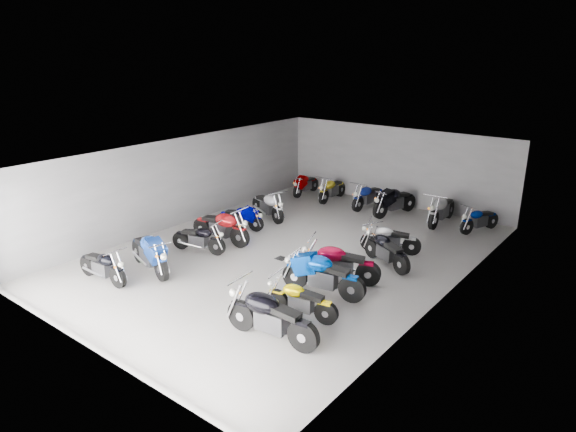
# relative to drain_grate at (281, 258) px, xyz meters

# --- Properties ---
(ground) EXTENTS (14.00, 14.00, 0.00)m
(ground) POSITION_rel_drain_grate_xyz_m (0.00, 0.50, -0.01)
(ground) COLOR gray
(ground) RESTS_ON ground
(wall_back) EXTENTS (10.00, 0.10, 3.20)m
(wall_back) POSITION_rel_drain_grate_xyz_m (0.00, 7.50, 1.59)
(wall_back) COLOR slate
(wall_back) RESTS_ON ground
(wall_left) EXTENTS (0.10, 14.00, 3.20)m
(wall_left) POSITION_rel_drain_grate_xyz_m (-5.00, 0.50, 1.59)
(wall_left) COLOR slate
(wall_left) RESTS_ON ground
(wall_right) EXTENTS (0.10, 14.00, 3.20)m
(wall_right) POSITION_rel_drain_grate_xyz_m (5.00, 0.50, 1.59)
(wall_right) COLOR slate
(wall_right) RESTS_ON ground
(ceiling) EXTENTS (10.00, 14.00, 0.04)m
(ceiling) POSITION_rel_drain_grate_xyz_m (0.00, 0.50, 3.21)
(ceiling) COLOR black
(ceiling) RESTS_ON wall_back
(drain_grate) EXTENTS (0.32, 0.32, 0.01)m
(drain_grate) POSITION_rel_drain_grate_xyz_m (0.00, 0.00, 0.00)
(drain_grate) COLOR black
(drain_grate) RESTS_ON ground
(motorcycle_left_a) EXTENTS (1.98, 0.40, 0.87)m
(motorcycle_left_a) POSITION_rel_drain_grate_xyz_m (-2.89, -4.35, 0.47)
(motorcycle_left_a) COLOR black
(motorcycle_left_a) RESTS_ON ground
(motorcycle_left_b) EXTENTS (2.36, 0.79, 1.06)m
(motorcycle_left_b) POSITION_rel_drain_grate_xyz_m (-2.42, -3.10, 0.57)
(motorcycle_left_b) COLOR black
(motorcycle_left_b) RESTS_ON ground
(motorcycle_left_c) EXTENTS (1.89, 0.62, 0.85)m
(motorcycle_left_c) POSITION_rel_drain_grate_xyz_m (-2.40, -1.19, 0.46)
(motorcycle_left_c) COLOR black
(motorcycle_left_c) RESTS_ON ground
(motorcycle_left_d) EXTENTS (2.35, 0.51, 1.03)m
(motorcycle_left_d) POSITION_rel_drain_grate_xyz_m (-2.43, -0.17, 0.56)
(motorcycle_left_d) COLOR black
(motorcycle_left_d) RESTS_ON ground
(motorcycle_left_e) EXTENTS (1.81, 0.61, 0.81)m
(motorcycle_left_e) POSITION_rel_drain_grate_xyz_m (-2.85, 1.22, 0.44)
(motorcycle_left_e) COLOR black
(motorcycle_left_e) RESTS_ON ground
(motorcycle_left_f) EXTENTS (2.10, 0.89, 0.96)m
(motorcycle_left_f) POSITION_rel_drain_grate_xyz_m (-2.85, 2.74, 0.52)
(motorcycle_left_f) COLOR black
(motorcycle_left_f) RESTS_ON ground
(motorcycle_right_a) EXTENTS (2.41, 0.53, 1.06)m
(motorcycle_right_a) POSITION_rel_drain_grate_xyz_m (2.73, -3.78, 0.57)
(motorcycle_right_a) COLOR black
(motorcycle_right_a) RESTS_ON ground
(motorcycle_right_b) EXTENTS (1.91, 0.51, 0.84)m
(motorcycle_right_b) POSITION_rel_drain_grate_xyz_m (2.65, -2.55, 0.45)
(motorcycle_right_b) COLOR black
(motorcycle_right_b) RESTS_ON ground
(motorcycle_right_c) EXTENTS (2.36, 0.62, 1.04)m
(motorcycle_right_c) POSITION_rel_drain_grate_xyz_m (2.38, -1.24, 0.56)
(motorcycle_right_c) COLOR black
(motorcycle_right_c) RESTS_ON ground
(motorcycle_right_d) EXTENTS (2.19, 0.96, 1.01)m
(motorcycle_right_d) POSITION_rel_drain_grate_xyz_m (2.30, -0.29, 0.54)
(motorcycle_right_d) COLOR black
(motorcycle_right_d) RESTS_ON ground
(motorcycle_right_e) EXTENTS (1.93, 0.97, 0.90)m
(motorcycle_right_e) POSITION_rel_drain_grate_xyz_m (2.79, 1.55, 0.49)
(motorcycle_right_e) COLOR black
(motorcycle_right_e) RESTS_ON ground
(motorcycle_right_f) EXTENTS (1.85, 0.80, 0.85)m
(motorcycle_right_f) POSITION_rel_drain_grate_xyz_m (2.41, 2.53, 0.46)
(motorcycle_right_f) COLOR black
(motorcycle_right_f) RESTS_ON ground
(motorcycle_back_a) EXTENTS (0.41, 1.92, 0.85)m
(motorcycle_back_a) POSITION_rel_drain_grate_xyz_m (-3.73, 6.36, 0.46)
(motorcycle_back_a) COLOR black
(motorcycle_back_a) RESTS_ON ground
(motorcycle_back_b) EXTENTS (0.44, 2.07, 0.91)m
(motorcycle_back_b) POSITION_rel_drain_grate_xyz_m (-2.29, 6.31, 0.49)
(motorcycle_back_b) COLOR black
(motorcycle_back_b) RESTS_ON ground
(motorcycle_back_c) EXTENTS (0.46, 2.09, 0.92)m
(motorcycle_back_c) POSITION_rel_drain_grate_xyz_m (-0.53, 6.30, 0.50)
(motorcycle_back_c) COLOR black
(motorcycle_back_c) RESTS_ON ground
(motorcycle_back_d) EXTENTS (0.76, 2.25, 1.01)m
(motorcycle_back_d) POSITION_rel_drain_grate_xyz_m (0.73, 6.13, 0.54)
(motorcycle_back_d) COLOR black
(motorcycle_back_d) RESTS_ON ground
(motorcycle_back_e) EXTENTS (0.47, 2.31, 1.02)m
(motorcycle_back_e) POSITION_rel_drain_grate_xyz_m (2.60, 6.25, 0.55)
(motorcycle_back_e) COLOR black
(motorcycle_back_e) RESTS_ON ground
(motorcycle_back_f) EXTENTS (0.80, 1.79, 0.82)m
(motorcycle_back_f) POSITION_rel_drain_grate_xyz_m (3.99, 6.27, 0.44)
(motorcycle_back_f) COLOR black
(motorcycle_back_f) RESTS_ON ground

